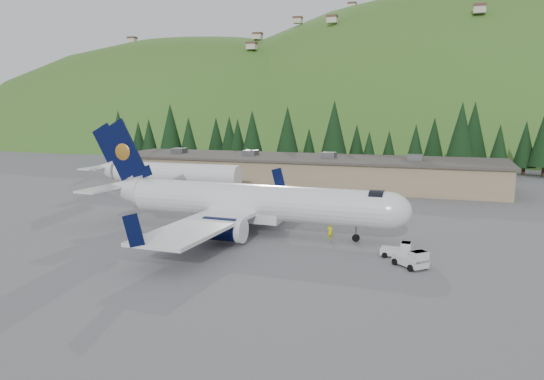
{
  "coord_description": "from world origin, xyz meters",
  "views": [
    {
      "loc": [
        20.42,
        -54.96,
        14.08
      ],
      "look_at": [
        0.0,
        6.0,
        4.0
      ],
      "focal_mm": 35.0,
      "sensor_mm": 36.0,
      "label": 1
    }
  ],
  "objects_px": {
    "baggage_tug_a": "(399,250)",
    "second_airliner": "(160,173)",
    "terminal_building": "(302,170)",
    "baggage_tug_b": "(412,260)",
    "ramp_worker": "(330,232)",
    "airliner": "(246,203)"
  },
  "relations": [
    {
      "from": "second_airliner",
      "to": "baggage_tug_b",
      "type": "distance_m",
      "value": 52.35
    },
    {
      "from": "second_airliner",
      "to": "baggage_tug_b",
      "type": "bearing_deg",
      "value": -35.16
    },
    {
      "from": "terminal_building",
      "to": "ramp_worker",
      "type": "height_order",
      "value": "terminal_building"
    },
    {
      "from": "baggage_tug_a",
      "to": "baggage_tug_b",
      "type": "bearing_deg",
      "value": -62.94
    },
    {
      "from": "ramp_worker",
      "to": "baggage_tug_a",
      "type": "bearing_deg",
      "value": 145.44
    },
    {
      "from": "terminal_building",
      "to": "baggage_tug_b",
      "type": "bearing_deg",
      "value": -63.65
    },
    {
      "from": "airliner",
      "to": "baggage_tug_a",
      "type": "xyz_separation_m",
      "value": [
        17.47,
        -5.04,
        -2.72
      ]
    },
    {
      "from": "baggage_tug_a",
      "to": "baggage_tug_b",
      "type": "relative_size",
      "value": 0.84
    },
    {
      "from": "airliner",
      "to": "ramp_worker",
      "type": "distance_m",
      "value": 10.14
    },
    {
      "from": "second_airliner",
      "to": "baggage_tug_a",
      "type": "xyz_separation_m",
      "value": [
        41.28,
        -27.0,
        -2.66
      ]
    },
    {
      "from": "baggage_tug_b",
      "to": "ramp_worker",
      "type": "xyz_separation_m",
      "value": [
        -9.14,
        7.78,
        0.09
      ]
    },
    {
      "from": "airliner",
      "to": "ramp_worker",
      "type": "bearing_deg",
      "value": -0.12
    },
    {
      "from": "baggage_tug_a",
      "to": "ramp_worker",
      "type": "relative_size",
      "value": 1.68
    },
    {
      "from": "terminal_building",
      "to": "ramp_worker",
      "type": "bearing_deg",
      "value": -70.34
    },
    {
      "from": "second_airliner",
      "to": "ramp_worker",
      "type": "distance_m",
      "value": 40.43
    },
    {
      "from": "second_airliner",
      "to": "ramp_worker",
      "type": "height_order",
      "value": "second_airliner"
    },
    {
      "from": "baggage_tug_a",
      "to": "second_airliner",
      "type": "bearing_deg",
      "value": 148.48
    },
    {
      "from": "baggage_tug_b",
      "to": "terminal_building",
      "type": "xyz_separation_m",
      "value": [
        -22.84,
        46.11,
        1.86
      ]
    },
    {
      "from": "airliner",
      "to": "terminal_building",
      "type": "bearing_deg",
      "value": 97.92
    },
    {
      "from": "baggage_tug_b",
      "to": "ramp_worker",
      "type": "relative_size",
      "value": 2.0
    },
    {
      "from": "second_airliner",
      "to": "baggage_tug_a",
      "type": "distance_m",
      "value": 49.4
    },
    {
      "from": "terminal_building",
      "to": "ramp_worker",
      "type": "xyz_separation_m",
      "value": [
        13.69,
        -38.33,
        -1.78
      ]
    }
  ]
}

